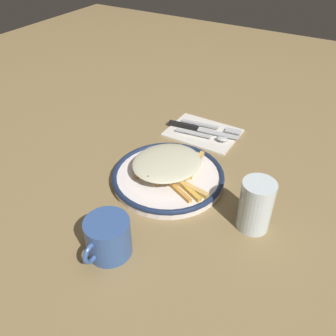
{
  "coord_description": "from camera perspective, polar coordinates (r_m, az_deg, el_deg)",
  "views": [
    {
      "loc": [
        0.56,
        0.33,
        0.54
      ],
      "look_at": [
        0.0,
        0.0,
        0.04
      ],
      "focal_mm": 37.99,
      "sensor_mm": 36.0,
      "label": 1
    }
  ],
  "objects": [
    {
      "name": "water_glass",
      "position": [
        0.72,
        13.9,
        -5.84
      ],
      "size": [
        0.07,
        0.07,
        0.11
      ],
      "primitive_type": "cylinder",
      "color": "silver",
      "rests_on": "ground_plane"
    },
    {
      "name": "coffee_mug",
      "position": [
        0.68,
        -9.62,
        -10.91
      ],
      "size": [
        0.11,
        0.09,
        0.08
      ],
      "color": "#365695",
      "rests_on": "ground_plane"
    },
    {
      "name": "fork",
      "position": [
        1.04,
        6.96,
        6.64
      ],
      "size": [
        0.04,
        0.18,
        0.01
      ],
      "color": "silver",
      "rests_on": "napkin"
    },
    {
      "name": "ground_plane",
      "position": [
        0.85,
        0.0,
        -2.05
      ],
      "size": [
        2.6,
        2.6,
        0.0
      ],
      "primitive_type": "plane",
      "color": "olive"
    },
    {
      "name": "plate",
      "position": [
        0.84,
        0.0,
        -1.37
      ],
      "size": [
        0.27,
        0.27,
        0.02
      ],
      "color": "white",
      "rests_on": "ground_plane"
    },
    {
      "name": "fries_heap",
      "position": [
        0.83,
        0.07,
        0.57
      ],
      "size": [
        0.22,
        0.22,
        0.04
      ],
      "color": "gold",
      "rests_on": "plate"
    },
    {
      "name": "spoon",
      "position": [
        0.99,
        6.84,
        5.04
      ],
      "size": [
        0.03,
        0.15,
        0.01
      ],
      "color": "silver",
      "rests_on": "napkin"
    },
    {
      "name": "napkin",
      "position": [
        1.03,
        5.62,
        5.77
      ],
      "size": [
        0.15,
        0.2,
        0.01
      ],
      "primitive_type": "cube",
      "rotation": [
        0.0,
        0.0,
        -0.01
      ],
      "color": "silver",
      "rests_on": "ground_plane"
    },
    {
      "name": "knife",
      "position": [
        1.03,
        4.64,
        6.37
      ],
      "size": [
        0.04,
        0.21,
        0.01
      ],
      "color": "black",
      "rests_on": "napkin"
    }
  ]
}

